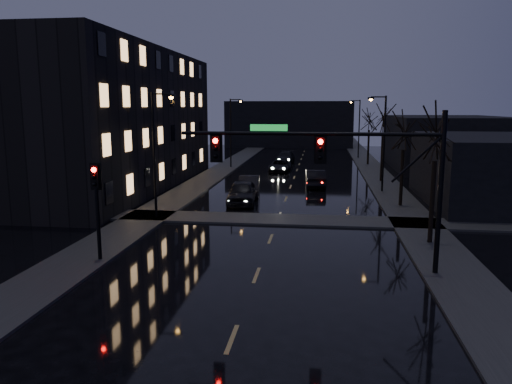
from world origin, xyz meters
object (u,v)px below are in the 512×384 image
(oncoming_car_d, at_px, (285,157))
(lead_car, at_px, (315,178))
(oncoming_car_c, at_px, (280,166))
(oncoming_car_a, at_px, (242,192))
(oncoming_car_b, at_px, (249,186))

(oncoming_car_d, relative_size, lead_car, 1.07)
(oncoming_car_c, height_order, oncoming_car_d, oncoming_car_d)
(lead_car, bearing_deg, oncoming_car_d, -81.93)
(lead_car, bearing_deg, oncoming_car_c, -72.23)
(oncoming_car_a, height_order, oncoming_car_b, oncoming_car_a)
(oncoming_car_a, xyz_separation_m, oncoming_car_c, (1.28, 18.57, -0.20))
(oncoming_car_b, height_order, oncoming_car_d, oncoming_car_b)
(oncoming_car_d, bearing_deg, oncoming_car_a, -89.07)
(oncoming_car_d, bearing_deg, oncoming_car_b, -89.52)
(oncoming_car_b, distance_m, oncoming_car_d, 23.81)
(oncoming_car_c, xyz_separation_m, oncoming_car_d, (-0.05, 8.89, 0.07))
(oncoming_car_a, height_order, oncoming_car_d, oncoming_car_a)
(oncoming_car_c, distance_m, lead_car, 10.77)
(oncoming_car_a, relative_size, lead_car, 1.06)
(oncoming_car_b, height_order, lead_car, lead_car)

